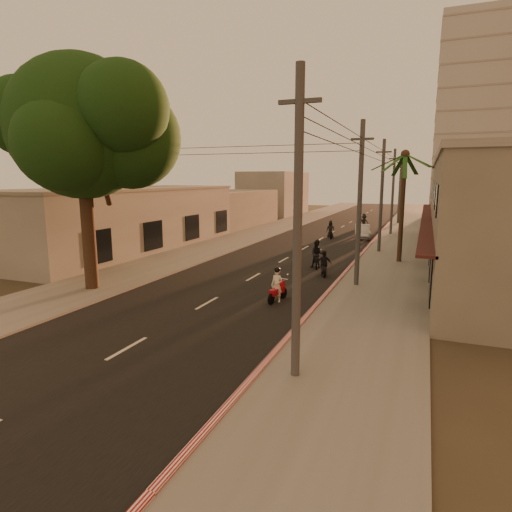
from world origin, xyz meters
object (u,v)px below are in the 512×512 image
object	(u,v)px
palm_tree	(405,161)
scooter_far_a	(331,230)
scooter_mid_a	(317,255)
scooter_mid_b	(324,264)
scooter_red	(277,286)
parked_car	(362,232)
scooter_far_b	(364,223)
scooter_far_c	(360,223)
broadleaf_tree	(89,128)

from	to	relation	value
palm_tree	scooter_far_a	world-z (taller)	palm_tree
scooter_mid_a	scooter_mid_b	bearing A→B (deg)	-78.48
scooter_red	scooter_mid_a	bearing A→B (deg)	101.24
scooter_mid_b	parked_car	bearing A→B (deg)	72.70
scooter_red	scooter_far_b	size ratio (longest dim) A/B	0.89
scooter_mid_b	parked_car	size ratio (longest dim) A/B	0.37
scooter_mid_b	scooter_far_c	xyz separation A→B (m)	(-1.53, 25.67, 0.08)
scooter_far_a	scooter_far_b	bearing A→B (deg)	61.57
scooter_mid_a	scooter_red	bearing A→B (deg)	-101.15
scooter_red	parked_car	distance (m)	24.38
palm_tree	scooter_red	xyz separation A→B (m)	(-4.95, -12.47, -6.37)
scooter_far_a	scooter_red	bearing A→B (deg)	-97.75
scooter_far_b	scooter_far_c	xyz separation A→B (m)	(-0.56, 0.43, -0.06)
palm_tree	scooter_mid_a	size ratio (longest dim) A/B	4.15
scooter_far_a	scooter_far_c	bearing A→B (deg)	65.82
scooter_far_a	scooter_far_c	size ratio (longest dim) A/B	1.00
scooter_mid_b	parked_car	world-z (taller)	scooter_mid_b
parked_car	palm_tree	bearing A→B (deg)	-80.54
parked_car	scooter_far_c	world-z (taller)	scooter_far_c
scooter_red	palm_tree	bearing A→B (deg)	78.97
scooter_mid_b	scooter_far_c	bearing A→B (deg)	75.66
scooter_far_b	broadleaf_tree	bearing A→B (deg)	-113.00
scooter_mid_b	scooter_far_a	size ratio (longest dim) A/B	0.90
scooter_mid_b	scooter_far_a	distance (m)	17.36
scooter_red	scooter_far_c	world-z (taller)	scooter_far_c
palm_tree	scooter_far_b	bearing A→B (deg)	104.76
scooter_mid_a	broadleaf_tree	bearing A→B (deg)	-145.48
palm_tree	scooter_mid_a	distance (m)	8.91
scooter_red	scooter_far_c	bearing A→B (deg)	101.77
scooter_far_c	scooter_far_a	bearing A→B (deg)	-117.18
scooter_far_b	parked_car	xyz separation A→B (m)	(0.83, -7.25, -0.20)
scooter_far_b	parked_car	size ratio (longest dim) A/B	0.45
broadleaf_tree	scooter_far_c	distance (m)	35.45
scooter_red	scooter_far_a	size ratio (longest dim) A/B	0.97
palm_tree	scooter_far_b	world-z (taller)	palm_tree
scooter_far_a	parked_car	distance (m)	3.18
scooter_far_b	scooter_far_c	bearing A→B (deg)	135.79
broadleaf_tree	scooter_mid_b	bearing A→B (deg)	36.37
scooter_mid_b	scooter_far_b	world-z (taller)	scooter_far_b
scooter_red	scooter_far_c	size ratio (longest dim) A/B	0.97
scooter_mid_b	scooter_far_b	distance (m)	25.26
broadleaf_tree	scooter_far_c	xyz separation A→B (m)	(9.01, 33.43, -7.64)
scooter_red	scooter_mid_b	bearing A→B (deg)	92.79
parked_car	scooter_far_a	bearing A→B (deg)	-172.99
scooter_mid_b	parked_car	xyz separation A→B (m)	(-0.14, 17.99, -0.05)
scooter_mid_a	parked_car	bearing A→B (deg)	75.19
palm_tree	scooter_far_a	size ratio (longest dim) A/B	4.48
scooter_red	scooter_far_c	xyz separation A→B (m)	(-0.66, 32.05, 0.06)
palm_tree	parked_car	world-z (taller)	palm_tree
parked_car	scooter_far_c	distance (m)	7.80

